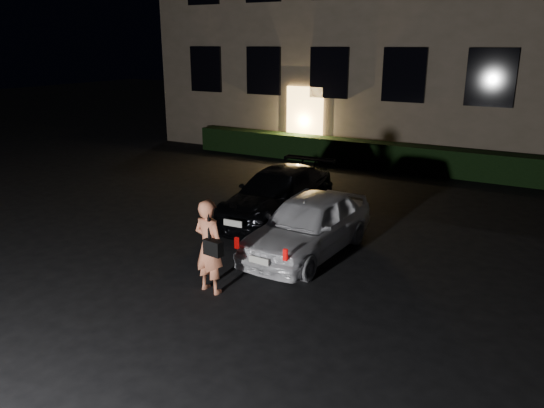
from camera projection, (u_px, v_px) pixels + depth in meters
The scene contains 5 objects.
ground at pixel (200, 298), 8.65m from camera, with size 80.00×80.00×0.00m, color black.
hedge at pixel (395, 157), 17.27m from camera, with size 15.00×0.70×0.85m, color black.
sedan at pixel (278, 194), 12.42m from camera, with size 1.88×4.14×1.16m.
hatch at pixel (308, 224), 10.32m from camera, with size 1.60×3.57×1.19m.
man at pixel (209, 246), 8.66m from camera, with size 0.67×0.46×1.60m.
Camera 1 is at (4.88, -6.23, 3.99)m, focal length 35.00 mm.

